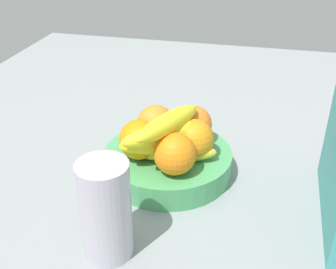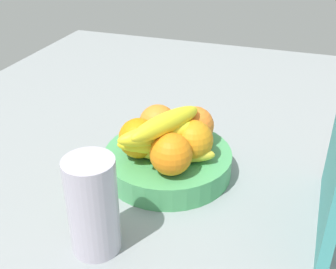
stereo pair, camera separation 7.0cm
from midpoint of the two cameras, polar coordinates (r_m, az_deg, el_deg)
name	(u,v)px [view 2 (the right image)]	position (r cm, az deg, el deg)	size (l,w,h in cm)	color
ground_plane	(161,180)	(88.16, 1.37, -6.21)	(180.00, 140.00, 3.00)	gray
fruit_bowl	(168,162)	(86.56, 2.31, -3.78)	(25.98, 25.98, 4.95)	#4A9F5F
orange_front_left	(158,123)	(87.24, 0.91, 1.46)	(7.96, 7.96, 7.96)	orange
orange_front_right	(139,138)	(81.91, -1.58, -0.56)	(7.96, 7.96, 7.96)	orange
orange_center	(171,154)	(76.98, 3.02, -2.75)	(7.96, 7.96, 7.96)	orange
orange_back_left	(193,140)	(81.61, 5.85, -0.84)	(7.96, 7.96, 7.96)	orange
orange_back_right	(195,126)	(86.87, 5.96, 1.16)	(7.96, 7.96, 7.96)	orange
banana_bunch	(165,138)	(79.31, 2.13, -0.56)	(17.00, 18.87, 10.60)	yellow
thermos_tumbler	(93,206)	(66.24, -7.17, -9.69)	(8.02, 8.02, 16.74)	#B8AFC1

